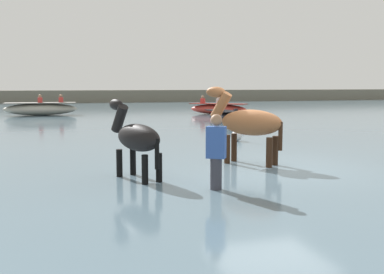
{
  "coord_description": "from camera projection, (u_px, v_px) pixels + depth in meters",
  "views": [
    {
      "loc": [
        -4.48,
        -9.09,
        2.12
      ],
      "look_at": [
        -1.3,
        1.76,
        0.84
      ],
      "focal_mm": 43.07,
      "sensor_mm": 36.0,
      "label": 1
    }
  ],
  "objects": [
    {
      "name": "boat_far_offshore",
      "position": [
        218.0,
        109.0,
        28.03
      ],
      "size": [
        3.43,
        3.18,
        1.14
      ],
      "color": "#BC382D",
      "rests_on": "water_surface"
    },
    {
      "name": "person_onlooker_left",
      "position": [
        216.0,
        159.0,
        7.82
      ],
      "size": [
        0.38,
        0.34,
        1.63
      ],
      "color": "#383842",
      "rests_on": "ground"
    },
    {
      "name": "channel_buoy",
      "position": [
        237.0,
        135.0,
        14.69
      ],
      "size": [
        0.34,
        0.34,
        0.78
      ],
      "color": "silver",
      "rests_on": "water_surface"
    },
    {
      "name": "water_surface",
      "position": [
        167.0,
        131.0,
        19.67
      ],
      "size": [
        90.0,
        90.0,
        0.34
      ],
      "primitive_type": "cube",
      "color": "slate",
      "rests_on": "ground"
    },
    {
      "name": "boat_distant_east",
      "position": [
        41.0,
        109.0,
        27.06
      ],
      "size": [
        4.21,
        1.38,
        1.23
      ],
      "color": "#B2AD9E",
      "rests_on": "water_surface"
    },
    {
      "name": "far_shoreline",
      "position": [
        102.0,
        98.0,
        47.55
      ],
      "size": [
        80.0,
        2.4,
        1.58
      ],
      "primitive_type": "cube",
      "color": "#706B5B",
      "rests_on": "ground"
    },
    {
      "name": "horse_trailing_chestnut",
      "position": [
        248.0,
        125.0,
        10.34
      ],
      "size": [
        1.52,
        1.64,
        2.08
      ],
      "color": "brown",
      "rests_on": "ground"
    },
    {
      "name": "boat_mid_outer",
      "position": [
        224.0,
        116.0,
        22.19
      ],
      "size": [
        1.25,
        2.58,
        1.04
      ],
      "color": "black",
      "rests_on": "water_surface"
    },
    {
      "name": "horse_lead_black",
      "position": [
        136.0,
        140.0,
        8.71
      ],
      "size": [
        0.93,
        1.66,
        1.84
      ],
      "color": "black",
      "rests_on": "ground"
    },
    {
      "name": "ground_plane",
      "position": [
        271.0,
        181.0,
        10.16
      ],
      "size": [
        120.0,
        120.0,
        0.0
      ],
      "primitive_type": "plane",
      "color": "gray"
    }
  ]
}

